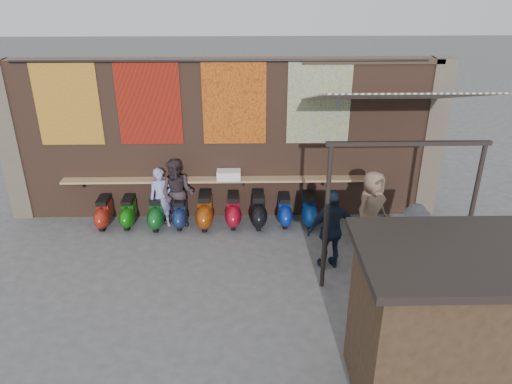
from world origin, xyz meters
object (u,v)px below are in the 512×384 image
scooter_stool_8 (309,210)px  diner_right (177,194)px  scooter_stool_3 (180,213)px  scooter_stool_4 (205,211)px  scooter_stool_7 (285,210)px  market_stall (438,331)px  scooter_stool_1 (128,212)px  scooter_stool_5 (233,210)px  shopper_tan (371,208)px  shelf_box (229,175)px  scooter_stool_6 (258,210)px  shopper_navy (331,230)px  diner_left (161,198)px  shopper_grey (413,236)px  scooter_stool_0 (104,213)px  scooter_stool_2 (157,212)px

scooter_stool_8 → diner_right: bearing=-179.9°
scooter_stool_3 → scooter_stool_4: (0.62, -0.02, 0.07)m
scooter_stool_7 → market_stall: (1.81, -5.46, 0.86)m
scooter_stool_1 → scooter_stool_5: 2.61m
scooter_stool_8 → shopper_tan: bearing=-34.1°
shelf_box → scooter_stool_3: shelf_box is taller
scooter_stool_1 → scooter_stool_6: 3.23m
scooter_stool_7 → market_stall: size_ratio=0.32×
scooter_stool_7 → shopper_tan: 2.19m
scooter_stool_4 → diner_right: bearing=177.3°
scooter_stool_6 → market_stall: size_ratio=0.35×
shopper_navy → diner_left: bearing=-39.3°
diner_right → market_stall: 7.02m
shopper_grey → scooter_stool_6: bearing=-20.0°
scooter_stool_6 → scooter_stool_0: bearing=179.6°
scooter_stool_0 → diner_left: 1.51m
scooter_stool_0 → scooter_stool_2: (1.32, -0.06, 0.03)m
scooter_stool_3 → scooter_stool_5: size_ratio=0.89×
scooter_stool_5 → scooter_stool_2: bearing=-178.1°
shelf_box → scooter_stool_4: shelf_box is taller
scooter_stool_1 → scooter_stool_2: bearing=-5.8°
scooter_stool_4 → diner_left: size_ratio=0.58×
scooter_stool_1 → scooter_stool_6: bearing=-0.8°
scooter_stool_4 → diner_left: (-1.06, 0.03, 0.35)m
market_stall → scooter_stool_3: bearing=129.2°
scooter_stool_4 → shopper_tan: size_ratio=0.49×
scooter_stool_2 → diner_right: (0.53, 0.04, 0.49)m
scooter_stool_1 → scooter_stool_2: 0.72m
shelf_box → scooter_stool_1: (-2.51, -0.26, -0.88)m
scooter_stool_5 → diner_right: bearing=-178.9°
scooter_stool_5 → scooter_stool_3: bearing=-178.2°
scooter_stool_2 → scooter_stool_5: (1.89, 0.06, 0.00)m
scooter_stool_1 → diner_left: 0.94m
scooter_stool_3 → scooter_stool_4: bearing=-1.6°
scooter_stool_2 → diner_right: bearing=3.9°
scooter_stool_6 → scooter_stool_1: bearing=179.2°
scooter_stool_2 → diner_left: size_ratio=0.54×
diner_left → shopper_grey: 5.94m
scooter_stool_5 → diner_left: bearing=-179.1°
scooter_stool_7 → scooter_stool_6: bearing=-175.8°
shelf_box → diner_left: 1.75m
scooter_stool_5 → shelf_box: bearing=110.9°
shopper_tan → market_stall: 4.55m
shopper_navy → scooter_stool_5: bearing=-55.5°
scooter_stool_3 → scooter_stool_1: bearing=177.7°
scooter_stool_1 → shopper_tan: bearing=-8.9°
scooter_stool_8 → shelf_box: bearing=171.6°
shelf_box → scooter_stool_1: shelf_box is taller
scooter_stool_1 → scooter_stool_5: bearing=-0.2°
scooter_stool_0 → scooter_stool_6: size_ratio=0.89×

